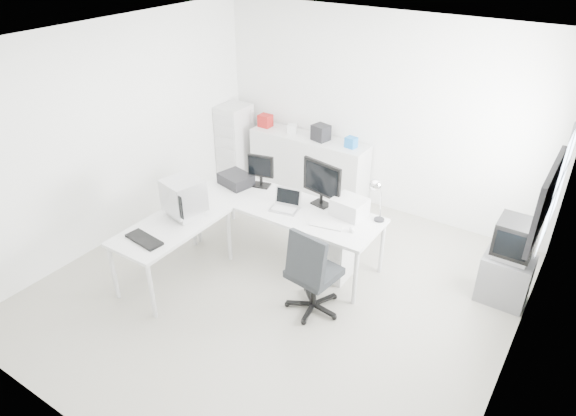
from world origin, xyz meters
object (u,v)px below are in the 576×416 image
Objects in this scene: inkjet_printer at (236,179)px; filing_cabinet at (235,142)px; drawer_pedestal at (337,252)px; office_chair at (314,269)px; lcd_monitor_large at (322,183)px; sideboard at (308,166)px; main_desk at (286,231)px; crt_monitor at (184,197)px; laptop at (285,201)px; tv_cabinet at (505,278)px; crt_tv at (515,240)px; laser_printer at (350,207)px; side_desk at (174,252)px; lcd_monitor_small at (261,171)px.

filing_cabinet is (-1.13, 1.38, -0.21)m from inkjet_printer.
office_chair is at bearing -81.10° from drawer_pedestal.
lcd_monitor_large reaches higher than drawer_pedestal.
sideboard is at bearing 6.57° from filing_cabinet.
main_desk is 1.28× the size of sideboard.
crt_monitor is at bearing -135.00° from main_desk.
inkjet_printer is 1.17× the size of laptop.
office_chair reaches higher than main_desk.
drawer_pedestal reaches higher than tv_cabinet.
sideboard is (-3.19, 0.99, -0.33)m from crt_tv.
crt_tv is (2.47, 0.75, -0.07)m from laptop.
filing_cabinet is at bearing 128.71° from crt_monitor.
crt_monitor is (-1.60, -1.07, 0.13)m from laser_printer.
filing_cabinet is at bearing 149.87° from office_chair.
laptop is at bearing -63.43° from main_desk.
office_chair reaches higher than side_desk.
office_chair is at bearing -57.25° from sideboard.
inkjet_printer is 0.96m from crt_monitor.
tv_cabinet is at bearing 14.45° from main_desk.
lcd_monitor_large is 0.49m from laptop.
laptop is 1.18m from crt_monitor.
inkjet_printer is 0.85× the size of crt_monitor.
sideboard is (0.18, 1.53, -0.35)m from inkjet_printer.
crt_monitor reaches higher than tv_cabinet.
office_chair is at bearing -142.25° from crt_tv.
side_desk is at bearing -93.76° from sideboard.
tv_cabinet is (3.37, 1.75, -0.09)m from side_desk.
crt_tv reaches higher than laptop.
crt_tv is (3.07, 0.40, -0.17)m from lcd_monitor_small.
lcd_monitor_small is 0.75× the size of tv_cabinet.
inkjet_printer is 0.71× the size of lcd_monitor_large.
drawer_pedestal is at bearing -161.77° from crt_tv.
crt_monitor reaches higher than lcd_monitor_small.
drawer_pedestal is at bearing -19.04° from lcd_monitor_large.
laser_printer is 1.91m from tv_cabinet.
laptop is at bearing -149.88° from laser_printer.
laser_printer is at bearing -166.36° from tv_cabinet.
laser_printer is (0.75, 0.22, 0.48)m from main_desk.
office_chair is at bearing -47.49° from laptop.
tv_cabinet is (2.17, 0.40, -0.75)m from lcd_monitor_large.
tv_cabinet is 0.47× the size of filing_cabinet.
office_chair is 2.74m from sideboard.
lcd_monitor_small is 0.70m from laptop.
main_desk is 6.81× the size of laptop.
filing_cabinet is at bearing 160.71° from laser_printer.
crt_monitor is (-0.85, -0.85, 0.62)m from main_desk.
drawer_pedestal is 0.49× the size of filing_cabinet.
crt_monitor is 0.44× the size of office_chair.
office_chair is 2.17× the size of crt_tv.
sideboard is (0.18, 2.48, -0.52)m from crt_monitor.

